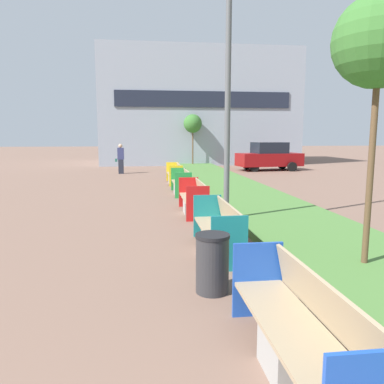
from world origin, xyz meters
name	(u,v)px	position (x,y,z in m)	size (l,w,h in m)	color
planter_grass_strip	(263,205)	(3.20, 12.00, 0.09)	(2.80, 120.00, 0.18)	#4C7A38
building_backdrop	(196,109)	(4.00, 33.53, 4.56)	(15.85, 8.43, 9.11)	#939EAD
bench_blue_frame	(298,336)	(0.94, 3.89, 0.38)	(0.65, 2.38, 0.94)	#9E9B96
bench_teal_frame	(219,233)	(0.94, 7.74, 0.37)	(0.65, 2.26, 0.94)	#9E9B96
bench_red_frame	(194,201)	(0.94, 11.45, 0.37)	(0.65, 2.18, 0.94)	#9E9B96
bench_green_frame	(182,185)	(0.94, 15.19, 0.37)	(0.65, 2.10, 0.94)	#9E9B96
bench_yellow_frame	(175,176)	(0.94, 18.60, 0.37)	(0.65, 2.27, 0.94)	#9E9B96
litter_bin	(212,263)	(0.48, 5.84, 0.43)	(0.49, 0.49, 0.85)	#2D2D30
street_lamp_post	(229,28)	(1.55, 9.86, 4.75)	(0.24, 0.44, 8.72)	#56595B
sapling_tree_near	(380,43)	(3.08, 6.28, 3.62)	(1.41, 1.41, 4.34)	brown
sapling_tree_far	(193,124)	(3.08, 28.79, 3.17)	(1.37, 1.37, 3.88)	brown
pedestrian_walking	(121,158)	(-1.94, 23.74, 0.92)	(0.53, 0.24, 1.80)	#232633
parked_car_distant	(269,157)	(7.70, 24.84, 0.91)	(4.39, 2.27, 1.86)	maroon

